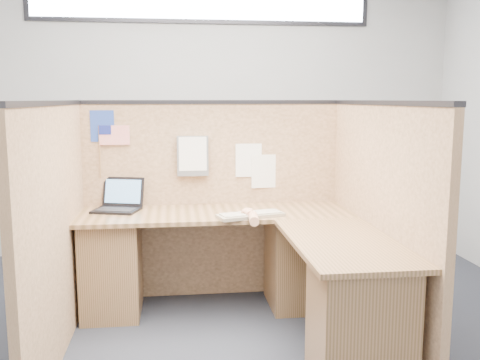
{
  "coord_description": "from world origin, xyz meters",
  "views": [
    {
      "loc": [
        -0.29,
        -3.1,
        1.54
      ],
      "look_at": [
        0.16,
        0.5,
        0.99
      ],
      "focal_mm": 40.0,
      "sensor_mm": 36.0,
      "label": 1
    }
  ],
  "objects": [
    {
      "name": "floor",
      "position": [
        0.0,
        0.0,
        0.0
      ],
      "size": [
        5.0,
        5.0,
        0.0
      ],
      "primitive_type": "plane",
      "color": "black",
      "rests_on": "ground"
    },
    {
      "name": "wall_back",
      "position": [
        0.0,
        2.25,
        1.4
      ],
      "size": [
        5.0,
        0.0,
        5.0
      ],
      "primitive_type": "plane",
      "rotation": [
        1.57,
        0.0,
        0.0
      ],
      "color": "#A4A6A9",
      "rests_on": "floor"
    },
    {
      "name": "wall_front",
      "position": [
        0.0,
        -2.25,
        1.4
      ],
      "size": [
        5.0,
        0.0,
        5.0
      ],
      "primitive_type": "plane",
      "rotation": [
        -1.57,
        0.0,
        0.0
      ],
      "color": "#A4A6A9",
      "rests_on": "floor"
    },
    {
      "name": "clerestory_window",
      "position": [
        0.0,
        2.23,
        2.45
      ],
      "size": [
        3.3,
        0.04,
        0.38
      ],
      "color": "#232328",
      "rests_on": "wall_back"
    },
    {
      "name": "cubicle_partitions",
      "position": [
        0.0,
        0.43,
        0.77
      ],
      "size": [
        2.06,
        1.83,
        1.53
      ],
      "color": "brown",
      "rests_on": "floor"
    },
    {
      "name": "l_desk",
      "position": [
        0.18,
        0.29,
        0.39
      ],
      "size": [
        1.95,
        1.75,
        0.73
      ],
      "color": "brown",
      "rests_on": "floor"
    },
    {
      "name": "laptop",
      "position": [
        -0.72,
        0.84,
        0.79
      ],
      "size": [
        0.37,
        0.38,
        0.23
      ],
      "rotation": [
        0.0,
        0.0,
        -0.28
      ],
      "color": "black",
      "rests_on": "l_desk"
    },
    {
      "name": "keyboard",
      "position": [
        0.23,
        0.48,
        0.74
      ],
      "size": [
        0.49,
        0.28,
        0.03
      ],
      "rotation": [
        0.0,
        0.0,
        0.28
      ],
      "color": "gray",
      "rests_on": "l_desk"
    },
    {
      "name": "mouse",
      "position": [
        0.21,
        0.48,
        0.75
      ],
      "size": [
        0.1,
        0.06,
        0.04
      ],
      "primitive_type": "ellipsoid",
      "rotation": [
        0.0,
        0.0,
        0.05
      ],
      "color": "#B4B4B9",
      "rests_on": "l_desk"
    },
    {
      "name": "hand_forearm",
      "position": [
        0.22,
        0.35,
        0.76
      ],
      "size": [
        0.1,
        0.34,
        0.07
      ],
      "color": "#DEA47A",
      "rests_on": "l_desk"
    },
    {
      "name": "blue_poster",
      "position": [
        -0.82,
        0.97,
        1.34
      ],
      "size": [
        0.17,
        0.01,
        0.23
      ],
      "primitive_type": "cube",
      "rotation": [
        0.0,
        0.0,
        -0.02
      ],
      "color": "#213D9A",
      "rests_on": "cubicle_partitions"
    },
    {
      "name": "american_flag",
      "position": [
        -0.76,
        0.96,
        1.26
      ],
      "size": [
        0.23,
        0.01,
        0.39
      ],
      "color": "olive",
      "rests_on": "cubicle_partitions"
    },
    {
      "name": "file_holder",
      "position": [
        -0.15,
        0.94,
        1.11
      ],
      "size": [
        0.24,
        0.05,
        0.3
      ],
      "color": "slate",
      "rests_on": "cubicle_partitions"
    },
    {
      "name": "paper_left",
      "position": [
        0.28,
        0.97,
        1.07
      ],
      "size": [
        0.2,
        0.01,
        0.26
      ],
      "primitive_type": "cube",
      "rotation": [
        0.0,
        0.0,
        0.01
      ],
      "color": "white",
      "rests_on": "cubicle_partitions"
    },
    {
      "name": "paper_right",
      "position": [
        0.41,
        0.97,
        0.98
      ],
      "size": [
        0.2,
        0.02,
        0.26
      ],
      "primitive_type": "cube",
      "rotation": [
        0.0,
        0.0,
        0.09
      ],
      "color": "white",
      "rests_on": "cubicle_partitions"
    }
  ]
}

